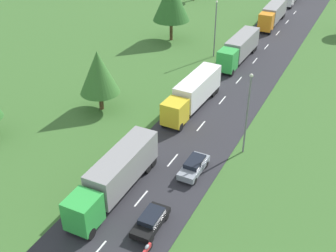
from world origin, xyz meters
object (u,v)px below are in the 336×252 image
Objects in this scene: lamppost_second at (247,111)px; lamppost_third at (215,26)px; truck_third at (239,48)px; truck_second at (193,92)px; truck_fourth at (273,13)px; truck_lead at (116,175)px; car_third at (194,166)px; tree_oak at (171,0)px; car_second at (151,220)px; tree_maple at (98,72)px; motorcycle_courier at (146,251)px.

lamppost_third is (-12.45, 23.28, -0.12)m from lamppost_second.
lamppost_second reaches higher than truck_third.
truck_second is 0.96× the size of truck_fourth.
truck_lead reaches higher than car_third.
lamppost_second is (8.33, -23.10, 2.84)m from truck_third.
truck_third is 0.98× the size of truck_fourth.
truck_fourth is at bearing 78.01° from lamppost_third.
truck_third is 1.20× the size of tree_oak.
car_second is 0.97× the size of car_third.
car_third is at bearing -65.90° from truck_second.
car_second is 0.48× the size of lamppost_third.
tree_oak is 26.15m from tree_maple.
lamppost_third reaches higher than truck_lead.
car_second is 21.94m from tree_maple.
tree_maple reaches higher than truck_second.
motorcycle_courier is at bearing -41.10° from truck_lead.
motorcycle_courier is at bearing -68.38° from car_second.
truck_third is at bearing -16.01° from tree_oak.
tree_oak reaches higher than tree_maple.
car_second is at bearing -76.49° from lamppost_third.
tree_oak is at bearing 163.99° from truck_third.
car_third is 2.25× the size of motorcycle_courier.
truck_lead reaches higher than motorcycle_courier.
truck_third reaches higher than car_second.
tree_maple is at bearing 135.14° from car_second.
lamppost_third is (-10.12, 40.26, 4.36)m from motorcycle_courier.
truck_lead is 0.97× the size of truck_fourth.
lamppost_second reaches higher than truck_lead.
truck_fourth is 21.50m from tree_oak.
truck_fourth is 6.52× the size of motorcycle_courier.
truck_second is at bearing -90.53° from truck_fourth.
truck_fourth is (0.07, 19.89, 0.02)m from truck_third.
lamppost_third is (-4.11, 35.02, 2.71)m from truck_lead.
truck_second reaches higher than car_third.
car_second is (4.88, -2.39, -1.42)m from truck_lead.
truck_third is 1.37× the size of lamppost_second.
car_third is at bearing 49.83° from truck_lead.
truck_lead is at bearing -70.82° from tree_oak.
truck_second is 21.15m from car_second.
truck_lead reaches higher than car_second.
truck_second is 11.06m from lamppost_second.
motorcycle_courier is at bearing -74.94° from truck_second.
tree_oak is (-13.47, 3.87, 4.71)m from truck_third.
truck_third is at bearing 97.46° from car_second.
tree_maple is (-10.46, -41.93, 2.76)m from truck_fourth.
tree_oak is at bearing 158.50° from lamppost_third.
lamppost_third is 1.15× the size of tree_maple.
motorcycle_courier is 48.49m from tree_oak.
truck_third is 37.57m from car_second.
lamppost_third is at bearing -101.99° from truck_fourth.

